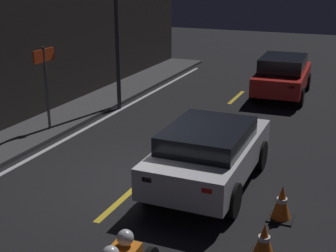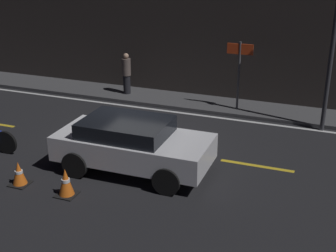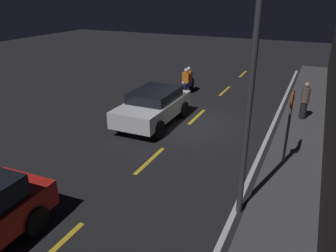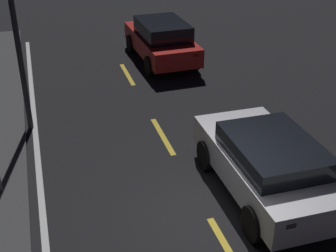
{
  "view_description": "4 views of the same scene",
  "coord_description": "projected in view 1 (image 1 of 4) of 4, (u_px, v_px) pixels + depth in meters",
  "views": [
    {
      "loc": [
        -8.65,
        -4.34,
        4.55
      ],
      "look_at": [
        0.82,
        -0.28,
        1.11
      ],
      "focal_mm": 50.0,
      "sensor_mm": 36.0,
      "label": 1
    },
    {
      "loc": [
        5.31,
        -11.5,
        5.7
      ],
      "look_at": [
        1.11,
        -0.51,
        1.01
      ],
      "focal_mm": 50.0,
      "sensor_mm": 36.0,
      "label": 2
    },
    {
      "loc": [
        11.94,
        4.58,
        5.19
      ],
      "look_at": [
        2.59,
        0.24,
        0.94
      ],
      "focal_mm": 35.0,
      "sensor_mm": 36.0,
      "label": 3
    },
    {
      "loc": [
        -6.84,
        2.89,
        6.1
      ],
      "look_at": [
        1.88,
        0.33,
        1.19
      ],
      "focal_mm": 50.0,
      "sensor_mm": 36.0,
      "label": 4
    }
  ],
  "objects": [
    {
      "name": "lane_dash_d",
      "position": [
        195.0,
        134.0,
        13.65
      ],
      "size": [
        2.0,
        0.14,
        0.01
      ],
      "color": "gold",
      "rests_on": "ground"
    },
    {
      "name": "traffic_cone_near",
      "position": [
        264.0,
        241.0,
        7.72
      ],
      "size": [
        0.47,
        0.47,
        0.62
      ],
      "color": "black",
      "rests_on": "ground"
    },
    {
      "name": "lane_dash_e",
      "position": [
        236.0,
        97.0,
        17.57
      ],
      "size": [
        2.0,
        0.14,
        0.01
      ],
      "color": "gold",
      "rests_on": "ground"
    },
    {
      "name": "taxi_red",
      "position": [
        283.0,
        75.0,
        17.58
      ],
      "size": [
        4.16,
        1.98,
        1.52
      ],
      "rotation": [
        0.0,
        0.0,
        0.04
      ],
      "color": "red",
      "rests_on": "ground"
    },
    {
      "name": "lane_solid_kerb",
      "position": [
        28.0,
        159.0,
        11.8
      ],
      "size": [
        25.2,
        0.14,
        0.01
      ],
      "color": "silver",
      "rests_on": "ground"
    },
    {
      "name": "ground_plane",
      "position": [
        142.0,
        181.0,
        10.6
      ],
      "size": [
        56.0,
        56.0,
        0.0
      ],
      "primitive_type": "plane",
      "color": "black"
    },
    {
      "name": "street_lamp",
      "position": [
        116.0,
        13.0,
        15.14
      ],
      "size": [
        0.28,
        0.28,
        5.76
      ],
      "color": "#333338",
      "rests_on": "ground"
    },
    {
      "name": "traffic_cone_mid",
      "position": [
        282.0,
        203.0,
        8.89
      ],
      "size": [
        0.48,
        0.48,
        0.7
      ],
      "color": "black",
      "rests_on": "ground"
    },
    {
      "name": "shop_sign",
      "position": [
        45.0,
        72.0,
        13.28
      ],
      "size": [
        0.9,
        0.08,
        2.4
      ],
      "color": "#4C4C51",
      "rests_on": "raised_curb"
    },
    {
      "name": "lane_dash_c",
      "position": [
        121.0,
        200.0,
        9.73
      ],
      "size": [
        2.0,
        0.14,
        0.01
      ],
      "color": "gold",
      "rests_on": "ground"
    },
    {
      "name": "sedan_white",
      "position": [
        209.0,
        152.0,
        10.22
      ],
      "size": [
        4.05,
        1.97,
        1.41
      ],
      "rotation": [
        0.0,
        0.0,
        0.01
      ],
      "color": "silver",
      "rests_on": "ground"
    }
  ]
}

